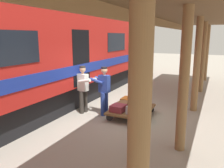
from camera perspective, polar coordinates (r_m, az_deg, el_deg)
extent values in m
plane|color=gray|center=(7.93, 4.93, -8.23)|extent=(60.00, 60.00, 0.00)
cylinder|color=brown|center=(15.25, 22.65, 7.16)|extent=(0.24, 0.24, 3.40)
cylinder|color=brown|center=(11.99, 21.87, 6.17)|extent=(0.24, 0.24, 3.40)
cylinder|color=brown|center=(8.73, 20.53, 4.42)|extent=(0.24, 0.24, 3.40)
cylinder|color=brown|center=(5.50, 17.61, 0.62)|extent=(0.24, 0.24, 3.40)
cylinder|color=brown|center=(2.42, 6.74, -13.26)|extent=(0.24, 0.24, 3.40)
cube|color=brown|center=(7.08, 20.43, 17.33)|extent=(3.20, 17.20, 0.16)
cube|color=brown|center=(7.37, 7.74, 15.91)|extent=(0.08, 17.20, 0.30)
cube|color=#B21E19|center=(9.23, -15.72, 9.16)|extent=(3.00, 18.02, 2.90)
cube|color=black|center=(9.50, -15.08, -2.36)|extent=(2.55, 17.12, 0.90)
cube|color=#99999E|center=(9.29, -16.29, 18.73)|extent=(2.76, 17.66, 0.20)
cube|color=navy|center=(8.40, -7.54, 3.78)|extent=(0.03, 17.66, 0.36)
cube|color=black|center=(14.05, 6.53, 10.73)|extent=(0.02, 1.98, 0.84)
cube|color=black|center=(11.11, 1.23, 10.50)|extent=(0.02, 1.98, 0.84)
cube|color=black|center=(5.92, -24.56, 8.20)|extent=(0.02, 1.98, 0.84)
cube|color=black|center=(8.38, -7.96, 6.51)|extent=(0.12, 1.10, 2.00)
cube|color=brown|center=(7.90, 4.90, -6.31)|extent=(1.27, 1.72, 0.07)
cylinder|color=black|center=(7.18, 6.81, -9.50)|extent=(0.22, 0.05, 0.22)
cylinder|color=black|center=(7.54, -0.63, -8.37)|extent=(0.22, 0.05, 0.22)
cylinder|color=black|center=(8.43, 9.78, -6.32)|extent=(0.22, 0.05, 0.22)
cylinder|color=black|center=(8.73, 3.31, -5.51)|extent=(0.22, 0.05, 0.22)
cube|color=#CC6B23|center=(8.38, 4.20, -4.21)|extent=(0.48, 0.52, 0.22)
cube|color=brown|center=(7.96, 2.98, -5.13)|extent=(0.41, 0.47, 0.20)
cube|color=maroon|center=(7.54, 1.61, -6.05)|extent=(0.48, 0.52, 0.21)
cube|color=#AD231E|center=(8.20, 7.95, -4.65)|extent=(0.49, 0.58, 0.22)
cube|color=#9EA0A5|center=(7.34, 5.74, -6.43)|extent=(0.49, 0.51, 0.26)
cube|color=#1E666B|center=(7.77, 6.90, -5.59)|extent=(0.49, 0.50, 0.21)
cylinder|color=navy|center=(8.08, -1.54, -4.73)|extent=(0.16, 0.16, 0.82)
cylinder|color=navy|center=(7.92, -2.29, -5.09)|extent=(0.16, 0.16, 0.82)
cube|color=navy|center=(7.82, -1.95, 0.07)|extent=(0.38, 0.25, 0.60)
cylinder|color=tan|center=(7.76, -1.96, 2.46)|extent=(0.09, 0.09, 0.06)
sphere|color=tan|center=(7.74, -1.97, 3.48)|extent=(0.22, 0.22, 0.22)
cylinder|color=black|center=(7.73, -1.98, 4.09)|extent=(0.21, 0.21, 0.06)
cylinder|color=navy|center=(8.05, -2.68, 1.13)|extent=(0.54, 0.14, 0.21)
cylinder|color=navy|center=(7.79, -3.95, 0.75)|extent=(0.54, 0.14, 0.21)
cylinder|color=#332D28|center=(8.21, -7.66, -4.57)|extent=(0.16, 0.16, 0.82)
cylinder|color=#332D28|center=(8.35, -6.71, -4.26)|extent=(0.16, 0.16, 0.82)
cube|color=silver|center=(8.11, -7.31, 0.41)|extent=(0.39, 0.28, 0.60)
cylinder|color=tan|center=(8.05, -7.37, 2.71)|extent=(0.09, 0.09, 0.06)
sphere|color=tan|center=(8.03, -7.40, 3.70)|extent=(0.22, 0.22, 0.22)
cylinder|color=#332D28|center=(8.02, -7.41, 4.28)|extent=(0.21, 0.21, 0.06)
cylinder|color=silver|center=(7.83, -6.95, 0.75)|extent=(0.54, 0.20, 0.21)
cylinder|color=silver|center=(8.06, -5.41, 1.11)|extent=(0.54, 0.20, 0.21)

